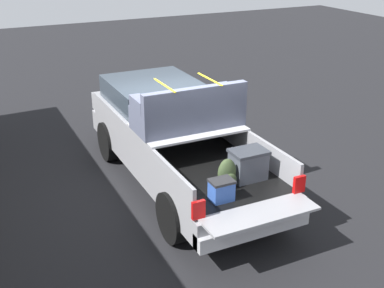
# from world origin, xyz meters

# --- Properties ---
(ground_plane) EXTENTS (40.00, 40.00, 0.00)m
(ground_plane) POSITION_xyz_m (0.00, 0.00, 0.00)
(ground_plane) COLOR black
(pickup_truck) EXTENTS (6.05, 2.06, 2.23)m
(pickup_truck) POSITION_xyz_m (0.36, -0.00, 0.96)
(pickup_truck) COLOR gray
(pickup_truck) RESTS_ON ground_plane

